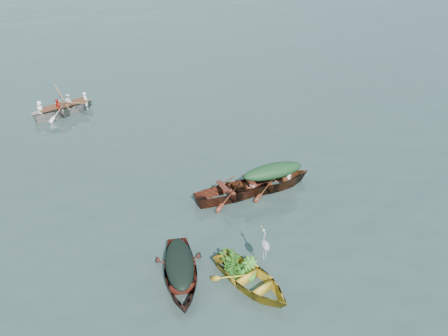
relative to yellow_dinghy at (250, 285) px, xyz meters
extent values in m
plane|color=#2E403D|center=(0.66, 2.98, 0.00)|extent=(140.00, 140.00, 0.00)
imported|color=gold|center=(0.00, 0.00, 0.00)|extent=(2.61, 3.48, 0.86)
imported|color=#501D12|center=(-1.76, 0.69, 0.00)|extent=(1.79, 3.81, 0.92)
imported|color=#4D2912|center=(2.36, 4.41, 0.00)|extent=(4.37, 1.86, 0.98)
imported|color=maroon|center=(0.91, 4.22, 0.00)|extent=(4.34, 1.92, 0.97)
imported|color=beige|center=(-5.07, 13.74, 0.00)|extent=(4.50, 3.06, 1.04)
ellipsoid|color=black|center=(-1.76, 0.69, 0.66)|extent=(0.99, 2.09, 0.40)
ellipsoid|color=#173819|center=(2.36, 4.41, 0.75)|extent=(2.40, 1.02, 0.52)
imported|color=#2F6C1C|center=(-0.21, 0.51, 0.73)|extent=(1.02, 1.11, 0.60)
imported|color=white|center=(-5.07, 13.74, 0.90)|extent=(3.26, 2.38, 0.76)
camera|label=1|loc=(-3.07, -8.06, 8.52)|focal=35.00mm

